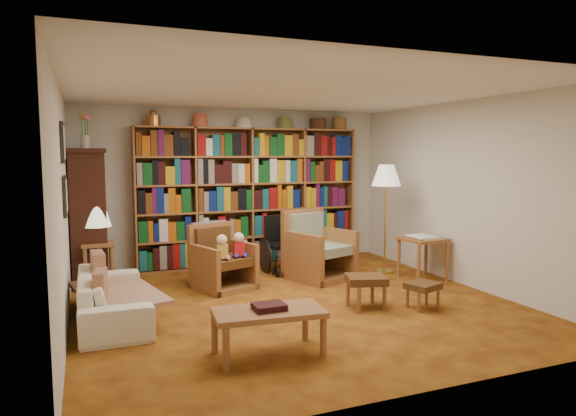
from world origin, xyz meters
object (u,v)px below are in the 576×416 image
side_table_papers (423,244)px  footstool_a (366,282)px  footstool_b (423,287)px  coffee_table (269,315)px  side_table_lamp (98,254)px  floor_lamp (386,180)px  sofa (113,297)px  armchair_leather (222,261)px  wheelchair (279,246)px  armchair_sage (317,252)px

side_table_papers → footstool_a: side_table_papers is taller
footstool_b → coffee_table: bearing=-163.7°
footstool_b → footstool_a: bearing=155.3°
side_table_lamp → floor_lamp: floor_lamp is taller
sofa → armchair_leather: size_ratio=1.94×
side_table_lamp → footstool_b: size_ratio=1.41×
side_table_lamp → coffee_table: side_table_lamp is taller
wheelchair → footstool_a: bearing=-82.7°
armchair_leather → wheelchair: armchair_leather is taller
footstool_a → armchair_sage: bearing=86.4°
sofa → wheelchair: wheelchair is taller
sofa → wheelchair: size_ratio=2.06×
sofa → side_table_papers: side_table_papers is taller
side_table_lamp → armchair_sage: 3.01m
wheelchair → side_table_papers: bearing=-35.8°
floor_lamp → side_table_papers: bearing=-66.5°
side_table_lamp → footstool_b: side_table_lamp is taller
side_table_papers → footstool_b: 1.45m
armchair_leather → footstool_b: 2.64m
side_table_lamp → wheelchair: size_ratio=0.72×
armchair_leather → coffee_table: (-0.20, -2.43, -0.00)m
side_table_papers → footstool_a: bearing=-148.5°
armchair_sage → floor_lamp: bearing=-5.6°
floor_lamp → footstool_a: size_ratio=3.03×
armchair_sage → wheelchair: bearing=124.4°
sofa → floor_lamp: floor_lamp is taller
sofa → footstool_a: bearing=-102.2°
armchair_leather → sofa: bearing=-147.6°
wheelchair → coffee_table: 3.26m
armchair_sage → wheelchair: 0.66m
armchair_leather → coffee_table: 2.43m
wheelchair → footstool_a: wheelchair is taller
armchair_sage → coffee_table: (-1.62, -2.46, -0.02)m
armchair_sage → coffee_table: armchair_sage is taller
side_table_lamp → side_table_papers: side_table_papers is taller
wheelchair → coffee_table: bearing=-112.5°
armchair_leather → footstool_b: bearing=-43.3°
side_table_papers → coffee_table: (-2.96, -1.77, -0.15)m
sofa → armchair_leather: armchair_leather is taller
floor_lamp → side_table_papers: 1.10m
side_table_lamp → footstool_b: 4.21m
armchair_sage → coffee_table: size_ratio=1.02×
floor_lamp → coffee_table: floor_lamp is taller
armchair_sage → footstool_b: armchair_sage is taller
armchair_leather → floor_lamp: floor_lamp is taller
armchair_sage → footstool_b: bearing=-74.9°
floor_lamp → footstool_a: floor_lamp is taller
armchair_sage → footstool_b: (0.50, -1.85, -0.12)m
sofa → footstool_a: (2.76, -0.62, 0.05)m
side_table_lamp → side_table_papers: bearing=-16.1°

